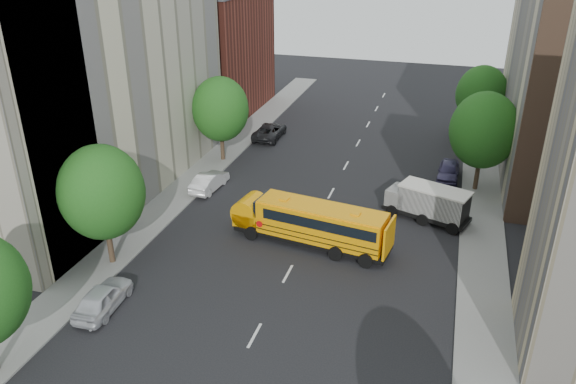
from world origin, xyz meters
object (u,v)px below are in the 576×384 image
at_px(school_bus, 310,221).
at_px(parked_car_2, 270,131).
at_px(parked_car_1, 209,181).
at_px(street_tree_5, 482,95).
at_px(street_tree_1, 102,192).
at_px(parked_car_5, 461,128).
at_px(safari_truck, 428,202).
at_px(parked_car_0, 103,298).
at_px(parked_car_4, 448,171).
at_px(street_tree_2, 220,109).
at_px(street_tree_4, 484,130).

xyz_separation_m(school_bus, parked_car_2, (-9.16, 18.93, -0.94)).
relative_size(school_bus, parked_car_1, 2.50).
distance_m(street_tree_5, school_bus, 26.47).
xyz_separation_m(street_tree_1, street_tree_5, (22.00, 30.00, -0.25)).
relative_size(street_tree_1, parked_car_5, 1.74).
bearing_deg(street_tree_5, safari_truck, -100.52).
xyz_separation_m(school_bus, parked_car_5, (9.24, 25.28, -0.92)).
relative_size(street_tree_1, safari_truck, 1.23).
relative_size(parked_car_0, parked_car_1, 1.00).
bearing_deg(parked_car_1, parked_car_2, -89.26).
distance_m(school_bus, parked_car_1, 11.65).
xyz_separation_m(safari_truck, parked_car_4, (1.20, 7.91, -0.65)).
relative_size(street_tree_5, parked_car_2, 1.42).
bearing_deg(school_bus, parked_car_5, 78.28).
bearing_deg(street_tree_2, parked_car_5, 32.70).
xyz_separation_m(street_tree_1, parked_car_5, (20.60, 31.22, -4.20)).
xyz_separation_m(street_tree_1, parked_car_0, (2.20, -4.26, -4.21)).
bearing_deg(parked_car_5, safari_truck, -99.34).
distance_m(street_tree_1, parked_car_0, 6.38).
bearing_deg(school_bus, parked_car_0, -123.56).
bearing_deg(parked_car_4, parked_car_1, -155.34).
xyz_separation_m(street_tree_2, street_tree_5, (22.00, 12.00, -0.12)).
height_order(school_bus, parked_car_5, school_bus).
height_order(street_tree_4, parked_car_1, street_tree_4).
height_order(street_tree_2, parked_car_2, street_tree_2).
relative_size(parked_car_0, parked_car_2, 0.82).
distance_m(street_tree_2, street_tree_5, 25.06).
bearing_deg(parked_car_0, parked_car_5, -120.44).
relative_size(school_bus, parked_car_4, 2.53).
bearing_deg(street_tree_1, safari_truck, 32.16).
bearing_deg(parked_car_2, safari_truck, 140.34).
xyz_separation_m(parked_car_2, parked_car_4, (17.60, -5.28, -0.01)).
bearing_deg(parked_car_0, school_bus, -134.95).
height_order(parked_car_1, parked_car_4, parked_car_4).
distance_m(school_bus, parked_car_0, 13.75).
xyz_separation_m(street_tree_1, street_tree_2, (0.00, 18.00, -0.12)).
bearing_deg(street_tree_2, safari_truck, -18.72).
xyz_separation_m(street_tree_2, parked_car_4, (19.80, 1.60, -4.10)).
bearing_deg(street_tree_4, street_tree_2, 180.00).
distance_m(street_tree_2, street_tree_4, 22.00).
distance_m(street_tree_1, parked_car_4, 28.18).
height_order(street_tree_2, street_tree_4, street_tree_4).
distance_m(safari_truck, parked_car_1, 17.21).
xyz_separation_m(safari_truck, parked_car_5, (2.00, 19.53, -0.63)).
bearing_deg(parked_car_5, parked_car_2, -164.48).
bearing_deg(street_tree_1, parked_car_4, 44.72).
bearing_deg(school_bus, parked_car_1, 157.49).
height_order(safari_truck, parked_car_4, safari_truck).
bearing_deg(safari_truck, street_tree_4, 80.84).
relative_size(street_tree_1, parked_car_0, 1.82).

